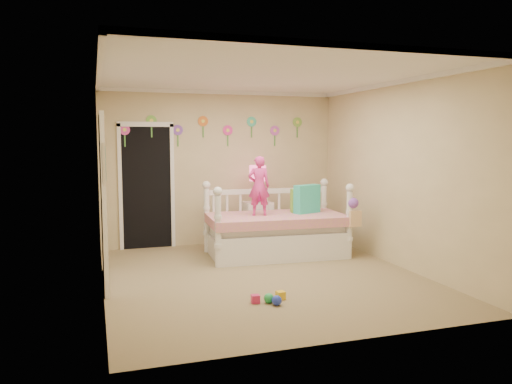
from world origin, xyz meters
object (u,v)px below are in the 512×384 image
object	(u,v)px
daybed	(276,219)
child	(259,186)
table_lamp	(258,178)
nightstand	(258,224)

from	to	relation	value
daybed	child	bearing A→B (deg)	-174.88
daybed	table_lamp	xyz separation A→B (m)	(-0.06, 0.72, 0.58)
nightstand	table_lamp	distance (m)	0.78
table_lamp	daybed	bearing A→B (deg)	-85.11
daybed	nightstand	xyz separation A→B (m)	(-0.06, 0.72, -0.20)
nightstand	table_lamp	xyz separation A→B (m)	(0.00, 0.00, 0.78)
child	nightstand	distance (m)	1.04
child	table_lamp	bearing A→B (deg)	-92.74
daybed	table_lamp	world-z (taller)	table_lamp
daybed	table_lamp	bearing A→B (deg)	98.05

